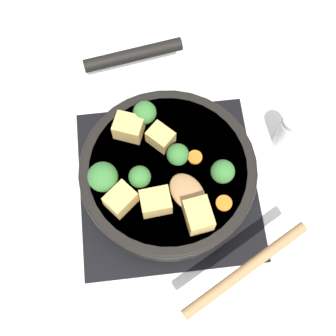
# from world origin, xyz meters

# --- Properties ---
(ground_plane) EXTENTS (2.40, 2.40, 0.00)m
(ground_plane) POSITION_xyz_m (0.00, 0.00, 0.00)
(ground_plane) COLOR white
(front_burner_grate) EXTENTS (0.31, 0.31, 0.03)m
(front_burner_grate) POSITION_xyz_m (0.00, 0.00, 0.01)
(front_burner_grate) COLOR black
(front_burner_grate) RESTS_ON ground_plane
(skillet_pan) EXTENTS (0.29, 0.40, 0.06)m
(skillet_pan) POSITION_xyz_m (-0.00, 0.00, 0.06)
(skillet_pan) COLOR black
(skillet_pan) RESTS_ON front_burner_grate
(wooden_spoon) EXTENTS (0.21, 0.23, 0.02)m
(wooden_spoon) POSITION_xyz_m (0.06, -0.12, 0.09)
(wooden_spoon) COLOR #A87A4C
(wooden_spoon) RESTS_ON skillet_pan
(tofu_cube_center_large) EXTENTS (0.04, 0.05, 0.04)m
(tofu_cube_center_large) POSITION_xyz_m (0.04, -0.09, 0.10)
(tofu_cube_center_large) COLOR tan
(tofu_cube_center_large) RESTS_ON skillet_pan
(tofu_cube_near_handle) EXTENTS (0.05, 0.05, 0.03)m
(tofu_cube_near_handle) POSITION_xyz_m (-0.01, 0.05, 0.10)
(tofu_cube_near_handle) COLOR tan
(tofu_cube_near_handle) RESTS_ON skillet_pan
(tofu_cube_east_chunk) EXTENTS (0.05, 0.04, 0.04)m
(tofu_cube_east_chunk) POSITION_xyz_m (-0.03, -0.06, 0.10)
(tofu_cube_east_chunk) COLOR tan
(tofu_cube_east_chunk) RESTS_ON skillet_pan
(tofu_cube_west_chunk) EXTENTS (0.06, 0.05, 0.03)m
(tofu_cube_west_chunk) POSITION_xyz_m (-0.08, -0.05, 0.10)
(tofu_cube_west_chunk) COLOR tan
(tofu_cube_west_chunk) RESTS_ON skillet_pan
(tofu_cube_back_piece) EXTENTS (0.06, 0.05, 0.04)m
(tofu_cube_back_piece) POSITION_xyz_m (-0.06, 0.07, 0.10)
(tofu_cube_back_piece) COLOR tan
(tofu_cube_back_piece) RESTS_ON skillet_pan
(broccoli_floret_near_spoon) EXTENTS (0.05, 0.05, 0.05)m
(broccoli_floret_near_spoon) POSITION_xyz_m (-0.10, -0.01, 0.11)
(broccoli_floret_near_spoon) COLOR #709956
(broccoli_floret_near_spoon) RESTS_ON skillet_pan
(broccoli_floret_center_top) EXTENTS (0.04, 0.04, 0.04)m
(broccoli_floret_center_top) POSITION_xyz_m (0.02, 0.01, 0.11)
(broccoli_floret_center_top) COLOR #709956
(broccoli_floret_center_top) RESTS_ON skillet_pan
(broccoli_floret_east_rim) EXTENTS (0.04, 0.04, 0.05)m
(broccoli_floret_east_rim) POSITION_xyz_m (-0.03, 0.09, 0.11)
(broccoli_floret_east_rim) COLOR #709956
(broccoli_floret_east_rim) RESTS_ON skillet_pan
(broccoli_floret_west_rim) EXTENTS (0.04, 0.04, 0.04)m
(broccoli_floret_west_rim) POSITION_xyz_m (-0.05, -0.02, 0.11)
(broccoli_floret_west_rim) COLOR #709956
(broccoli_floret_west_rim) RESTS_ON skillet_pan
(broccoli_floret_north_edge) EXTENTS (0.04, 0.04, 0.04)m
(broccoli_floret_north_edge) POSITION_xyz_m (0.08, -0.03, 0.11)
(broccoli_floret_north_edge) COLOR #709956
(broccoli_floret_north_edge) RESTS_ON skillet_pan
(carrot_slice_orange_thin) EXTENTS (0.02, 0.02, 0.01)m
(carrot_slice_orange_thin) POSITION_xyz_m (0.05, 0.01, 0.09)
(carrot_slice_orange_thin) COLOR orange
(carrot_slice_orange_thin) RESTS_ON skillet_pan
(carrot_slice_near_center) EXTENTS (0.03, 0.03, 0.01)m
(carrot_slice_near_center) POSITION_xyz_m (0.08, -0.07, 0.09)
(carrot_slice_near_center) COLOR orange
(carrot_slice_near_center) RESTS_ON skillet_pan
(salt_shaker) EXTENTS (0.04, 0.04, 0.09)m
(salt_shaker) POSITION_xyz_m (0.22, 0.06, 0.04)
(salt_shaker) COLOR white
(salt_shaker) RESTS_ON ground_plane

